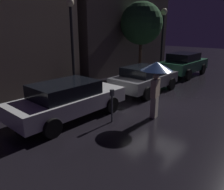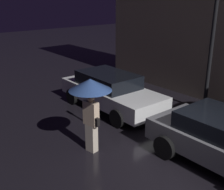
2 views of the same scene
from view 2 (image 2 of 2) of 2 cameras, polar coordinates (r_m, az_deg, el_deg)
ground_plane at (r=7.42m, az=10.69°, el=-14.43°), size 60.00×60.00×0.00m
parked_car_white at (r=10.59m, az=-0.34°, el=0.94°), size 4.47×1.95×1.37m
pedestrian_with_umbrella at (r=7.33m, az=-4.39°, el=0.28°), size 1.13×1.13×2.10m
parking_meter at (r=9.19m, az=-4.50°, el=-1.95°), size 0.12×0.10×1.20m
street_lamp_near at (r=10.49m, az=19.90°, el=12.23°), size 0.37×0.37×4.55m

